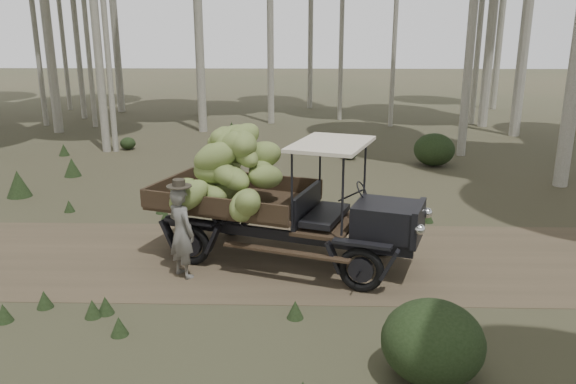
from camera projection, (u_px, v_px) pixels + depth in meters
name	position (u px, v px, depth m)	size (l,w,h in m)	color
ground	(197.00, 258.00, 11.22)	(120.00, 120.00, 0.00)	#473D2B
dirt_track	(197.00, 257.00, 11.22)	(70.00, 4.00, 0.01)	brown
banana_truck	(251.00, 180.00, 10.79)	(5.53, 3.39, 2.75)	black
farmer	(181.00, 231.00, 10.15)	(0.73, 0.72, 1.85)	#62605A
undergrowth	(316.00, 285.00, 8.83)	(20.97, 23.06, 1.40)	#233319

